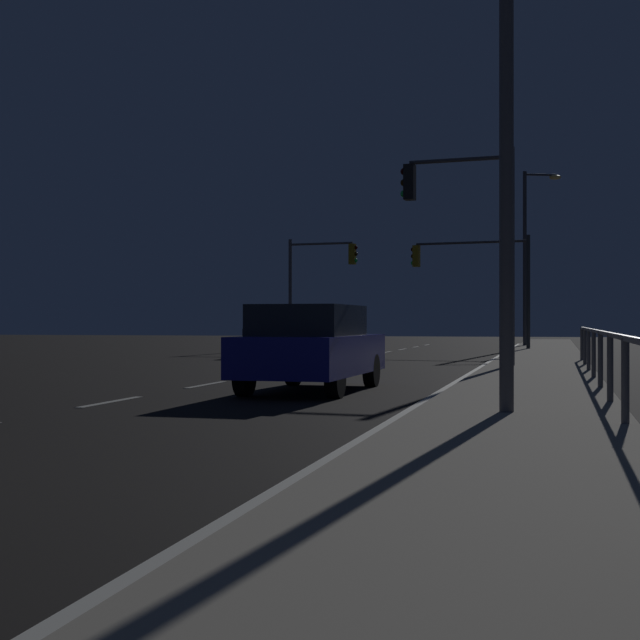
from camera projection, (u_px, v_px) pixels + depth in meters
ground_plane at (274, 373)px, 22.46m from camera, size 112.00×112.00×0.00m
sidewalk_right at (536, 374)px, 20.86m from camera, size 2.67×77.00×0.14m
lane_markings_center at (311, 366)px, 25.85m from camera, size 0.14×50.00×0.01m
lane_edge_line at (483, 365)px, 26.10m from camera, size 0.14×53.00×0.01m
car at (311, 346)px, 16.45m from camera, size 1.89×4.43×1.57m
car_oncoming at (283, 334)px, 33.74m from camera, size 2.03×4.48×1.57m
traffic_light_overhead_east at (472, 268)px, 39.05m from camera, size 5.18×0.82×4.81m
traffic_light_far_right at (319, 272)px, 42.36m from camera, size 3.41×0.50×5.18m
traffic_light_mid_right at (464, 216)px, 23.80m from camera, size 3.03×0.49×5.66m
street_lamp_corner at (489, 71)px, 11.58m from camera, size 1.59×1.32×7.24m
street_lamp_mid_block at (530, 243)px, 43.36m from camera, size 1.78×0.80×8.35m
barrier_fence at (605, 347)px, 14.20m from camera, size 0.09×25.95×0.98m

